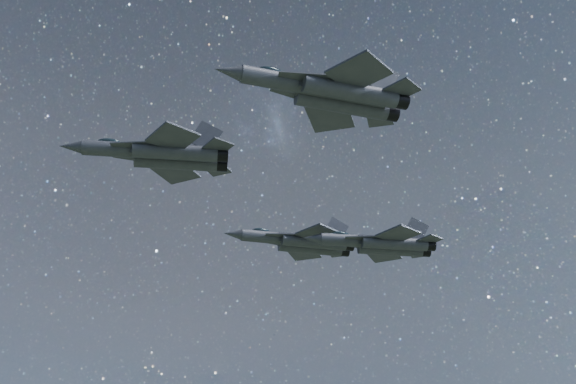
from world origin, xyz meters
TOP-DOWN VIEW (x-y plane):
  - jet_lead at (-14.03, 3.00)m, footprint 17.66×11.57m
  - jet_left at (8.07, 11.04)m, footprint 17.19×11.54m
  - jet_right at (-4.30, -13.65)m, footprint 19.01×12.94m
  - jet_slot at (14.49, 3.18)m, footprint 16.39×10.79m

SIDE VIEW (x-z plane):
  - jet_slot at x=14.49m, z-range 145.08..149.28m
  - jet_left at x=8.07m, z-range 146.70..151.04m
  - jet_lead at x=-14.03m, z-range 148.63..153.18m
  - jet_right at x=-4.30m, z-range 149.62..154.39m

